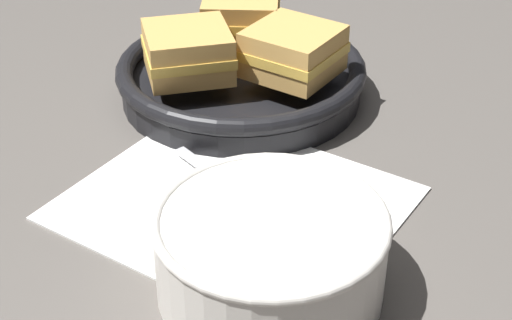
# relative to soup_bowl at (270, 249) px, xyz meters

# --- Properties ---
(ground_plane) EXTENTS (4.00, 4.00, 0.00)m
(ground_plane) POSITION_rel_soup_bowl_xyz_m (-0.09, 0.05, -0.04)
(ground_plane) COLOR #56514C
(napkin) EXTENTS (0.27, 0.23, 0.00)m
(napkin) POSITION_rel_soup_bowl_xyz_m (-0.08, 0.07, -0.04)
(napkin) COLOR white
(napkin) RESTS_ON ground_plane
(soup_bowl) EXTENTS (0.17, 0.17, 0.07)m
(soup_bowl) POSITION_rel_soup_bowl_xyz_m (0.00, 0.00, 0.00)
(soup_bowl) COLOR silver
(soup_bowl) RESTS_ON ground_plane
(spoon) EXTENTS (0.16, 0.07, 0.01)m
(spoon) POSITION_rel_soup_bowl_xyz_m (-0.05, 0.07, -0.03)
(spoon) COLOR #B7B7BC
(spoon) RESTS_ON napkin
(skillet) EXTENTS (0.26, 0.26, 0.04)m
(skillet) POSITION_rel_soup_bowl_xyz_m (-0.18, 0.24, -0.02)
(skillet) COLOR black
(skillet) RESTS_ON ground_plane
(sandwich_near_left) EXTENTS (0.09, 0.08, 0.05)m
(sandwich_near_left) POSITION_rel_soup_bowl_xyz_m (-0.12, 0.24, 0.03)
(sandwich_near_left) COLOR tan
(sandwich_near_left) RESTS_ON skillet
(sandwich_near_right) EXTENTS (0.11, 0.11, 0.05)m
(sandwich_near_right) POSITION_rel_soup_bowl_xyz_m (-0.21, 0.29, 0.03)
(sandwich_near_right) COLOR tan
(sandwich_near_right) RESTS_ON skillet
(sandwich_far_left) EXTENTS (0.11, 0.11, 0.05)m
(sandwich_far_left) POSITION_rel_soup_bowl_xyz_m (-0.20, 0.18, 0.03)
(sandwich_far_left) COLOR tan
(sandwich_far_left) RESTS_ON skillet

